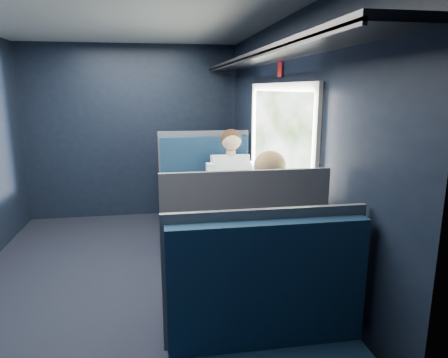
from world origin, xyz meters
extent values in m
cube|color=black|center=(0.00, 0.00, -0.01)|extent=(2.80, 4.20, 0.01)
cube|color=black|center=(1.45, 0.00, 1.15)|extent=(0.10, 4.20, 2.30)
cube|color=black|center=(0.00, 2.15, 1.15)|extent=(2.80, 0.10, 2.30)
cube|color=black|center=(0.00, -2.15, 1.15)|extent=(2.80, 0.10, 2.30)
cube|color=silver|center=(0.00, 0.00, 2.35)|extent=(2.80, 4.20, 0.10)
cube|color=white|center=(1.38, 0.00, 1.74)|extent=(0.03, 1.84, 0.07)
cube|color=white|center=(1.38, 0.00, 0.90)|extent=(0.03, 1.84, 0.07)
cube|color=white|center=(1.38, -0.89, 1.32)|extent=(0.03, 0.07, 0.78)
cube|color=white|center=(1.38, 0.89, 1.32)|extent=(0.03, 0.07, 0.78)
cube|color=black|center=(1.22, 0.00, 1.98)|extent=(0.36, 4.10, 0.04)
cube|color=black|center=(1.05, 0.00, 1.96)|extent=(0.02, 4.10, 0.03)
cube|color=red|center=(1.38, 0.00, 1.89)|extent=(0.01, 0.10, 0.12)
cylinder|color=#54565E|center=(0.88, 0.00, 0.35)|extent=(0.08, 0.08, 0.70)
cube|color=silver|center=(1.06, 0.00, 0.72)|extent=(0.62, 1.00, 0.04)
cube|color=#0E243E|center=(0.85, 0.78, 0.23)|extent=(1.00, 0.50, 0.45)
cube|color=#0E243E|center=(0.85, 1.08, 0.82)|extent=(1.00, 0.10, 0.75)
cube|color=#54565E|center=(0.85, 1.14, 0.85)|extent=(1.04, 0.03, 0.82)
cube|color=#54565E|center=(0.85, 0.73, 0.55)|extent=(0.06, 0.40, 0.20)
cube|color=#450F0E|center=(0.62, 0.82, 0.57)|extent=(0.36, 0.25, 0.23)
cylinder|color=#450F0E|center=(0.62, 0.82, 0.73)|extent=(0.06, 0.14, 0.03)
cylinder|color=silver|center=(0.80, 0.61, 0.58)|extent=(0.10, 0.10, 0.27)
cylinder|color=blue|center=(0.80, 0.61, 0.75)|extent=(0.05, 0.05, 0.06)
cube|color=#0E243E|center=(0.85, -0.78, 0.23)|extent=(1.00, 0.50, 0.45)
cube|color=#0E243E|center=(0.85, -1.08, 0.82)|extent=(1.00, 0.10, 0.75)
cube|color=#54565E|center=(0.85, -1.14, 0.85)|extent=(1.04, 0.03, 0.82)
cube|color=#54565E|center=(0.85, -0.73, 0.55)|extent=(0.06, 0.40, 0.20)
cube|color=#0E243E|center=(0.85, 1.88, 0.23)|extent=(1.00, 0.40, 0.45)
cube|color=#0E243E|center=(0.85, 1.64, 0.78)|extent=(1.00, 0.10, 0.66)
cube|color=#54565E|center=(0.85, 1.59, 0.80)|extent=(1.04, 0.03, 0.72)
cube|color=#0E243E|center=(0.85, -1.64, 0.78)|extent=(1.00, 0.10, 0.66)
cube|color=#54565E|center=(0.85, -1.59, 0.80)|extent=(1.04, 0.03, 0.72)
cube|color=black|center=(1.10, 0.64, 0.53)|extent=(0.36, 0.44, 0.16)
cube|color=black|center=(1.10, 0.44, 0.23)|extent=(0.32, 0.12, 0.45)
cube|color=silver|center=(1.10, 0.80, 0.78)|extent=(0.40, 0.29, 0.53)
cylinder|color=#D8A88C|center=(1.10, 0.76, 1.06)|extent=(0.10, 0.10, 0.06)
sphere|color=#D8A88C|center=(1.10, 0.74, 1.20)|extent=(0.21, 0.21, 0.21)
sphere|color=#382114|center=(1.10, 0.76, 1.21)|extent=(0.22, 0.22, 0.22)
cube|color=silver|center=(0.88, 0.76, 0.78)|extent=(0.09, 0.12, 0.34)
cube|color=silver|center=(1.32, 0.76, 0.78)|extent=(0.09, 0.12, 0.34)
cube|color=black|center=(1.10, -0.64, 0.53)|extent=(0.36, 0.44, 0.16)
cube|color=black|center=(1.10, -0.44, 0.23)|extent=(0.32, 0.12, 0.45)
cube|color=black|center=(1.10, -0.80, 0.78)|extent=(0.40, 0.29, 0.53)
cylinder|color=#D8A88C|center=(1.10, -0.76, 1.06)|extent=(0.10, 0.10, 0.06)
sphere|color=#D8A88C|center=(1.10, -0.74, 1.20)|extent=(0.21, 0.21, 0.21)
sphere|color=tan|center=(1.10, -0.76, 1.21)|extent=(0.22, 0.22, 0.22)
cube|color=black|center=(0.88, -0.76, 0.78)|extent=(0.09, 0.12, 0.34)
cube|color=black|center=(1.32, -0.76, 0.78)|extent=(0.09, 0.12, 0.34)
cube|color=tan|center=(1.10, -0.86, 0.90)|extent=(0.26, 0.07, 0.36)
cube|color=white|center=(0.93, -0.10, 0.74)|extent=(0.72, 0.87, 0.01)
cube|color=silver|center=(1.21, 0.07, 0.75)|extent=(0.29, 0.36, 0.01)
cube|color=silver|center=(1.32, 0.07, 0.87)|extent=(0.07, 0.31, 0.22)
cube|color=black|center=(1.31, 0.07, 0.87)|extent=(0.06, 0.27, 0.18)
cylinder|color=silver|center=(1.32, 0.25, 0.83)|extent=(0.06, 0.06, 0.17)
cylinder|color=blue|center=(1.32, 0.25, 0.93)|extent=(0.03, 0.03, 0.04)
cylinder|color=white|center=(1.33, 0.44, 0.79)|extent=(0.07, 0.07, 0.10)
camera|label=1|loc=(0.34, -3.40, 1.74)|focal=32.00mm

